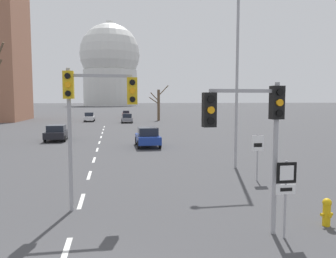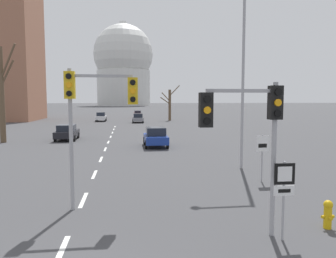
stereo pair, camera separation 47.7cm
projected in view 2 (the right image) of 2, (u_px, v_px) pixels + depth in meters
The scene contains 24 objects.
lane_stripe_0 at pixel (61, 252), 8.56m from camera, with size 0.16×2.00×0.01m, color silver.
lane_stripe_1 at pixel (83, 200), 13.01m from camera, with size 0.16×2.00×0.01m, color silver.
lane_stripe_2 at pixel (94, 174), 17.46m from camera, with size 0.16×2.00×0.01m, color silver.
lane_stripe_3 at pixel (101, 159), 21.90m from camera, with size 0.16×2.00×0.01m, color silver.
lane_stripe_4 at pixel (105, 149), 26.35m from camera, with size 0.16×2.00×0.01m, color silver.
lane_stripe_5 at pixel (108, 142), 30.80m from camera, with size 0.16×2.00×0.01m, color silver.
lane_stripe_6 at pixel (111, 137), 35.24m from camera, with size 0.16×2.00×0.01m, color silver.
lane_stripe_7 at pixel (112, 133), 39.69m from camera, with size 0.16×2.00×0.01m, color silver.
lane_stripe_8 at pixel (114, 129), 44.14m from camera, with size 0.16×2.00×0.01m, color silver.
lane_stripe_9 at pixel (115, 127), 48.58m from camera, with size 0.16×2.00×0.01m, color silver.
traffic_signal_near_right at pixel (250, 121), 9.23m from camera, with size 2.38×0.34×4.47m.
traffic_signal_centre_tall at pixel (92, 103), 11.64m from camera, with size 2.56×0.34×5.07m.
route_sign_post at pixel (284, 187), 9.15m from camera, with size 0.60×0.08×2.27m.
speed_limit_sign at pixel (262, 150), 15.77m from camera, with size 0.60×0.08×2.30m.
fire_hydrant at pixel (328, 213), 10.10m from camera, with size 0.40×0.34×0.89m.
street_lamp_right at pixel (237, 65), 18.48m from camera, with size 2.46×0.36×9.82m.
sedan_near_left at pixel (138, 118), 57.29m from camera, with size 1.87×4.46×1.58m.
sedan_near_right at pixel (156, 137), 27.75m from camera, with size 1.94×3.93×1.66m.
sedan_mid_centre at pixel (67, 132), 32.35m from camera, with size 1.96×4.12×1.53m.
sedan_far_left at pixel (138, 114), 73.63m from camera, with size 1.69×4.41×1.57m.
sedan_far_right at pixel (101, 117), 60.81m from camera, with size 1.83×4.47×1.67m.
bare_tree_left_near at pixel (2, 92), 30.13m from camera, with size 3.27×3.38×9.00m.
bare_tree_right_near at pixel (170, 104), 62.73m from camera, with size 3.90×1.71×6.79m.
capitol_dome at pixel (123, 65), 214.14m from camera, with size 38.54×38.54×54.43m.
Camera 2 is at (1.74, -5.54, 3.97)m, focal length 35.00 mm.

